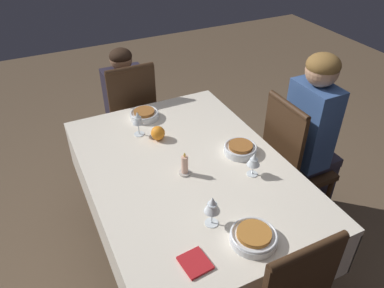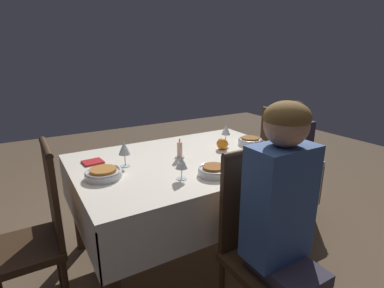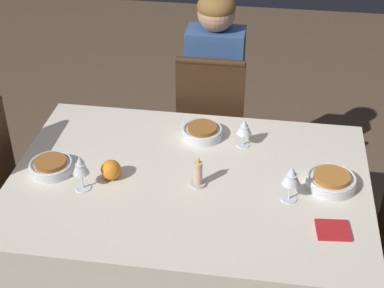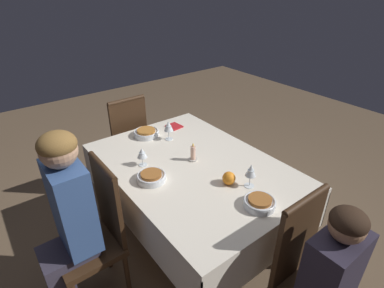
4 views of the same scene
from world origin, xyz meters
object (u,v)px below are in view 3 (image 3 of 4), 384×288
object	(u,v)px
bowl_east	(331,180)
orange_fruit	(111,170)
dining_table	(189,195)
wine_glass_east	(292,176)
person_adult_denim	(215,87)
napkin_red_folded	(333,230)
candle_centerpiece	(198,175)
chair_north	(211,128)
wine_glass_north	(244,128)
bowl_north	(202,131)
bowl_west	(51,166)
wine_glass_west	(80,166)

from	to	relation	value
bowl_east	orange_fruit	bearing A→B (deg)	-174.73
dining_table	orange_fruit	xyz separation A→B (m)	(-0.32, -0.04, 0.13)
wine_glass_east	person_adult_denim	bearing A→B (deg)	113.06
wine_glass_east	napkin_red_folded	distance (m)	0.26
candle_centerpiece	chair_north	bearing A→B (deg)	92.61
person_adult_denim	wine_glass_east	distance (m)	1.05
wine_glass_east	candle_centerpiece	size ratio (longest dim) A/B	1.17
wine_glass_east	wine_glass_north	bearing A→B (deg)	120.47
person_adult_denim	bowl_east	xyz separation A→B (m)	(0.58, -0.84, 0.06)
dining_table	wine_glass_east	xyz separation A→B (m)	(0.42, -0.07, 0.20)
bowl_north	candle_centerpiece	distance (m)	0.37
person_adult_denim	wine_glass_east	world-z (taller)	person_adult_denim
bowl_west	napkin_red_folded	xyz separation A→B (m)	(1.17, -0.21, -0.02)
wine_glass_west	wine_glass_north	bearing A→B (deg)	33.68
chair_north	napkin_red_folded	xyz separation A→B (m)	(0.57, -0.98, 0.21)
chair_north	bowl_north	distance (m)	0.47
napkin_red_folded	candle_centerpiece	bearing A→B (deg)	159.24
chair_north	wine_glass_east	size ratio (longest dim) A/B	6.16
wine_glass_north	wine_glass_west	xyz separation A→B (m)	(-0.62, -0.42, 0.02)
bowl_west	wine_glass_east	xyz separation A→B (m)	(1.00, -0.04, 0.09)
orange_fruit	candle_centerpiece	bearing A→B (deg)	1.19
wine_glass_north	person_adult_denim	bearing A→B (deg)	108.16
chair_north	wine_glass_west	size ratio (longest dim) A/B	6.19
person_adult_denim	bowl_east	distance (m)	1.02
bowl_north	napkin_red_folded	world-z (taller)	bowl_north
dining_table	person_adult_denim	xyz separation A→B (m)	(0.01, 0.89, 0.05)
wine_glass_east	chair_north	bearing A→B (deg)	116.74
bowl_north	bowl_east	bearing A→B (deg)	-26.81
chair_north	bowl_west	xyz separation A→B (m)	(-0.59, -0.77, 0.23)
orange_fruit	napkin_red_folded	world-z (taller)	orange_fruit
dining_table	bowl_east	size ratio (longest dim) A/B	7.20
dining_table	bowl_north	world-z (taller)	bowl_north
bowl_east	bowl_west	bearing A→B (deg)	-176.35
bowl_north	napkin_red_folded	bearing A→B (deg)	-44.98
candle_centerpiece	bowl_west	bearing A→B (deg)	179.87
bowl_north	bowl_west	world-z (taller)	same
person_adult_denim	candle_centerpiece	world-z (taller)	person_adult_denim
wine_glass_east	candle_centerpiece	distance (m)	0.38
bowl_north	wine_glass_north	bearing A→B (deg)	-13.18
person_adult_denim	bowl_east	bearing A→B (deg)	124.35
chair_north	napkin_red_folded	bearing A→B (deg)	120.46
bowl_north	candle_centerpiece	world-z (taller)	candle_centerpiece
dining_table	chair_north	world-z (taller)	chair_north
bowl_east	candle_centerpiece	xyz separation A→B (m)	(-0.54, -0.08, 0.02)
wine_glass_north	candle_centerpiece	world-z (taller)	candle_centerpiece
candle_centerpiece	person_adult_denim	bearing A→B (deg)	92.19
wine_glass_north	orange_fruit	bearing A→B (deg)	-148.07
dining_table	bowl_north	bearing A→B (deg)	88.10
wine_glass_west	wine_glass_east	bearing A→B (deg)	3.83
bowl_west	napkin_red_folded	size ratio (longest dim) A/B	1.39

